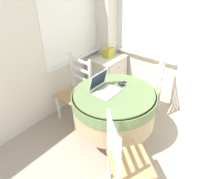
{
  "coord_description": "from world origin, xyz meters",
  "views": [
    {
      "loc": [
        -0.86,
        0.91,
        2.2
      ],
      "look_at": [
        1.08,
        2.39,
        0.7
      ],
      "focal_mm": 35.0,
      "sensor_mm": 36.0,
      "label": 1
    }
  ],
  "objects_px": {
    "laptop": "(104,88)",
    "dining_chair_camera_near": "(126,162)",
    "dining_chair_near_back_window": "(76,92)",
    "storage_box": "(109,52)",
    "round_dining_table": "(114,106)",
    "cell_phone": "(125,82)",
    "corner_cabinet": "(107,75)",
    "dining_chair_near_right_window": "(149,90)",
    "computer_mouse": "(121,84)"
  },
  "relations": [
    {
      "from": "dining_chair_near_back_window",
      "to": "round_dining_table",
      "type": "bearing_deg",
      "value": -95.94
    },
    {
      "from": "round_dining_table",
      "to": "corner_cabinet",
      "type": "bearing_deg",
      "value": 42.17
    },
    {
      "from": "round_dining_table",
      "to": "corner_cabinet",
      "type": "xyz_separation_m",
      "value": [
        0.97,
        0.87,
        -0.24
      ]
    },
    {
      "from": "cell_phone",
      "to": "dining_chair_camera_near",
      "type": "distance_m",
      "value": 1.07
    },
    {
      "from": "dining_chair_near_back_window",
      "to": "dining_chair_near_right_window",
      "type": "distance_m",
      "value": 1.1
    },
    {
      "from": "laptop",
      "to": "dining_chair_camera_near",
      "type": "bearing_deg",
      "value": -127.06
    },
    {
      "from": "laptop",
      "to": "dining_chair_camera_near",
      "type": "xyz_separation_m",
      "value": [
        -0.51,
        -0.67,
        -0.38
      ]
    },
    {
      "from": "computer_mouse",
      "to": "storage_box",
      "type": "xyz_separation_m",
      "value": [
        0.81,
        0.83,
        -0.04
      ]
    },
    {
      "from": "cell_phone",
      "to": "storage_box",
      "type": "xyz_separation_m",
      "value": [
        0.72,
        0.83,
        -0.02
      ]
    },
    {
      "from": "dining_chair_camera_near",
      "to": "storage_box",
      "type": "height_order",
      "value": "dining_chair_camera_near"
    },
    {
      "from": "laptop",
      "to": "cell_phone",
      "type": "bearing_deg",
      "value": -14.54
    },
    {
      "from": "dining_chair_near_right_window",
      "to": "cell_phone",
      "type": "bearing_deg",
      "value": 167.93
    },
    {
      "from": "dining_chair_near_back_window",
      "to": "dining_chair_camera_near",
      "type": "distance_m",
      "value": 1.47
    },
    {
      "from": "laptop",
      "to": "cell_phone",
      "type": "height_order",
      "value": "laptop"
    },
    {
      "from": "laptop",
      "to": "corner_cabinet",
      "type": "xyz_separation_m",
      "value": [
        1.01,
        0.76,
        -0.49
      ]
    },
    {
      "from": "round_dining_table",
      "to": "cell_phone",
      "type": "xyz_separation_m",
      "value": [
        0.28,
        0.04,
        0.2
      ]
    },
    {
      "from": "round_dining_table",
      "to": "cell_phone",
      "type": "height_order",
      "value": "cell_phone"
    },
    {
      "from": "cell_phone",
      "to": "dining_chair_near_right_window",
      "type": "bearing_deg",
      "value": -12.07
    },
    {
      "from": "computer_mouse",
      "to": "corner_cabinet",
      "type": "bearing_deg",
      "value": 47.3
    },
    {
      "from": "corner_cabinet",
      "to": "round_dining_table",
      "type": "bearing_deg",
      "value": -137.83
    },
    {
      "from": "dining_chair_near_back_window",
      "to": "corner_cabinet",
      "type": "relative_size",
      "value": 1.43
    },
    {
      "from": "cell_phone",
      "to": "dining_chair_camera_near",
      "type": "height_order",
      "value": "dining_chair_camera_near"
    },
    {
      "from": "dining_chair_camera_near",
      "to": "laptop",
      "type": "bearing_deg",
      "value": 52.94
    },
    {
      "from": "round_dining_table",
      "to": "laptop",
      "type": "bearing_deg",
      "value": 109.8
    },
    {
      "from": "computer_mouse",
      "to": "dining_chair_camera_near",
      "type": "height_order",
      "value": "dining_chair_camera_near"
    },
    {
      "from": "dining_chair_near_back_window",
      "to": "storage_box",
      "type": "height_order",
      "value": "dining_chair_near_back_window"
    },
    {
      "from": "dining_chair_near_back_window",
      "to": "dining_chair_camera_near",
      "type": "bearing_deg",
      "value": -115.42
    },
    {
      "from": "cell_phone",
      "to": "dining_chair_near_back_window",
      "type": "xyz_separation_m",
      "value": [
        -0.19,
        0.74,
        -0.33
      ]
    },
    {
      "from": "computer_mouse",
      "to": "cell_phone",
      "type": "height_order",
      "value": "computer_mouse"
    },
    {
      "from": "round_dining_table",
      "to": "computer_mouse",
      "type": "height_order",
      "value": "computer_mouse"
    },
    {
      "from": "laptop",
      "to": "dining_chair_camera_near",
      "type": "relative_size",
      "value": 0.31
    },
    {
      "from": "cell_phone",
      "to": "storage_box",
      "type": "height_order",
      "value": "storage_box"
    },
    {
      "from": "dining_chair_near_back_window",
      "to": "laptop",
      "type": "bearing_deg",
      "value": -100.66
    },
    {
      "from": "computer_mouse",
      "to": "dining_chair_near_right_window",
      "type": "relative_size",
      "value": 0.1
    },
    {
      "from": "laptop",
      "to": "corner_cabinet",
      "type": "height_order",
      "value": "laptop"
    },
    {
      "from": "computer_mouse",
      "to": "dining_chair_camera_near",
      "type": "bearing_deg",
      "value": -141.58
    },
    {
      "from": "cell_phone",
      "to": "dining_chair_camera_near",
      "type": "relative_size",
      "value": 0.11
    },
    {
      "from": "round_dining_table",
      "to": "dining_chair_near_back_window",
      "type": "height_order",
      "value": "dining_chair_near_back_window"
    },
    {
      "from": "dining_chair_near_back_window",
      "to": "dining_chair_near_right_window",
      "type": "relative_size",
      "value": 1.0
    },
    {
      "from": "corner_cabinet",
      "to": "laptop",
      "type": "bearing_deg",
      "value": -143.14
    },
    {
      "from": "cell_phone",
      "to": "laptop",
      "type": "bearing_deg",
      "value": 165.46
    },
    {
      "from": "storage_box",
      "to": "corner_cabinet",
      "type": "bearing_deg",
      "value": 165.49
    },
    {
      "from": "dining_chair_near_right_window",
      "to": "storage_box",
      "type": "relative_size",
      "value": 6.13
    },
    {
      "from": "storage_box",
      "to": "round_dining_table",
      "type": "bearing_deg",
      "value": -139.02
    },
    {
      "from": "dining_chair_camera_near",
      "to": "round_dining_table",
      "type": "bearing_deg",
      "value": 45.14
    },
    {
      "from": "dining_chair_near_back_window",
      "to": "storage_box",
      "type": "xyz_separation_m",
      "value": [
        0.92,
        0.09,
        0.31
      ]
    },
    {
      "from": "cell_phone",
      "to": "dining_chair_camera_near",
      "type": "xyz_separation_m",
      "value": [
        -0.82,
        -0.59,
        -0.33
      ]
    },
    {
      "from": "dining_chair_near_right_window",
      "to": "dining_chair_camera_near",
      "type": "relative_size",
      "value": 1.0
    },
    {
      "from": "dining_chair_near_back_window",
      "to": "corner_cabinet",
      "type": "xyz_separation_m",
      "value": [
        0.89,
        0.1,
        -0.11
      ]
    },
    {
      "from": "computer_mouse",
      "to": "dining_chair_near_back_window",
      "type": "distance_m",
      "value": 0.83
    }
  ]
}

